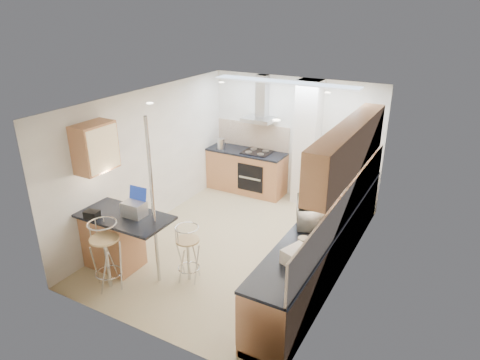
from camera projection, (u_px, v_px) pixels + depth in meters
The scene contains 16 objects.
ground at pixel (238, 245), 7.32m from camera, with size 4.80×4.80×0.00m, color tan.
room_shell at pixel (266, 156), 6.89m from camera, with size 3.64×4.84×2.51m.
right_counter at pixel (324, 243), 6.47m from camera, with size 0.63×4.40×0.92m.
back_counter at pixel (246, 171), 9.26m from camera, with size 1.70×0.63×0.92m.
peninsula at pixel (126, 243), 6.46m from camera, with size 1.47×0.72×0.94m.
microwave at pixel (312, 213), 6.03m from camera, with size 0.60×0.41×0.33m, color silver.
laptop at pixel (134, 209), 6.23m from camera, with size 0.32×0.24×0.22m, color #A8ACB0.
bag at pixel (92, 215), 6.18m from camera, with size 0.20×0.15×0.11m, color black.
bar_stool_near at pixel (106, 255), 6.04m from camera, with size 0.43×0.43×1.06m, color tan, non-canonical shape.
bar_stool_end at pixel (188, 253), 6.23m from camera, with size 0.36×0.36×0.89m, color tan, non-canonical shape.
jar_a at pixel (345, 195), 6.76m from camera, with size 0.12×0.12×0.18m, color white.
jar_b at pixel (339, 198), 6.68m from camera, with size 0.11×0.11×0.16m, color white.
jar_c at pixel (303, 244), 5.40m from camera, with size 0.14×0.14×0.18m, color #B3AC8F.
jar_d at pixel (311, 242), 5.49m from camera, with size 0.10×0.10×0.13m, color silver.
bread_bin at pixel (298, 256), 5.14m from camera, with size 0.27×0.35×0.18m, color white.
kettle at pixel (221, 144), 9.14m from camera, with size 0.16×0.16×0.24m, color #B6B9BB.
Camera 1 is at (3.09, -5.53, 3.83)m, focal length 32.00 mm.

